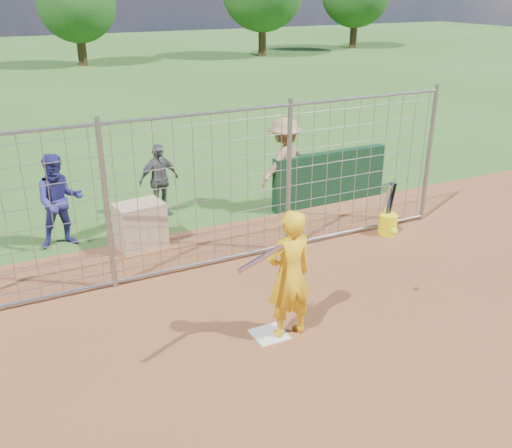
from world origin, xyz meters
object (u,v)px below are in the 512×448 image
bystander_a (60,201)px  equipment_bin (140,225)px  batter (289,275)px  bystander_b (159,180)px  bucket_with_bats (388,221)px  bystander_c (284,164)px

bystander_a → equipment_bin: (1.19, -0.64, -0.43)m
batter → bystander_a: batter is taller
bystander_a → bystander_b: size_ratio=1.14×
bystander_a → bucket_with_bats: size_ratio=1.70×
equipment_bin → bucket_with_bats: (4.20, -1.48, -0.15)m
batter → bystander_a: (-2.16, 4.15, -0.04)m
bystander_a → bucket_with_bats: (5.39, -2.11, -0.58)m
batter → equipment_bin: batter is taller
batter → bucket_with_bats: (3.24, 2.03, -0.63)m
batter → bystander_b: 4.80m
bystander_c → bucket_with_bats: 2.39m
equipment_bin → bucket_with_bats: 4.45m
batter → bystander_c: bystander_c is taller
batter → equipment_bin: (-0.96, 3.51, -0.47)m
bystander_b → bystander_c: 2.50m
bystander_b → equipment_bin: (-0.76, -1.28, -0.33)m
bucket_with_bats → bystander_c: bearing=117.4°
bystander_b → equipment_bin: bystander_b is taller
equipment_bin → bucket_with_bats: size_ratio=0.82×
batter → equipment_bin: bearing=-76.5°
equipment_bin → bystander_b: bearing=51.8°
bystander_c → bystander_a: bearing=-21.3°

